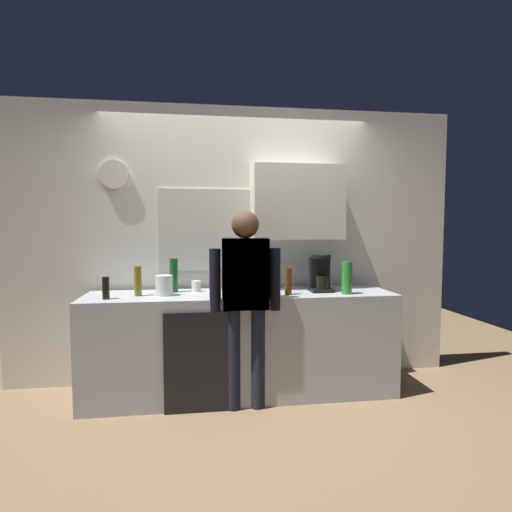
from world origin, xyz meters
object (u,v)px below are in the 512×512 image
object	(u,v)px
bottle_amber_beer	(288,281)
person_at_sink	(245,292)
dish_soap	(265,284)
bottle_green_wine	(174,275)
coffee_maker	(320,275)
potted_plant	(249,275)
storage_canister	(164,285)
bottle_clear_soda	(347,278)
bottle_red_vinegar	(225,279)
person_guest	(245,292)
cup_white_mug	(196,286)
bottle_olive_oil	(138,281)
bottle_dark_sauce	(106,288)

from	to	relation	value
bottle_amber_beer	person_at_sink	xyz separation A→B (m)	(-0.39, -0.16, -0.06)
bottle_amber_beer	dish_soap	bearing A→B (deg)	143.63
bottle_green_wine	dish_soap	xyz separation A→B (m)	(0.79, -0.15, -0.07)
coffee_maker	bottle_green_wine	bearing A→B (deg)	174.13
potted_plant	storage_canister	size ratio (longest dim) A/B	1.35
bottle_clear_soda	bottle_red_vinegar	xyz separation A→B (m)	(-1.02, 0.27, -0.03)
bottle_green_wine	person_guest	world-z (taller)	person_guest
bottle_amber_beer	storage_canister	world-z (taller)	bottle_amber_beer
bottle_clear_soda	person_guest	size ratio (longest dim) A/B	0.17
bottle_clear_soda	bottle_green_wine	world-z (taller)	bottle_green_wine
bottle_red_vinegar	dish_soap	size ratio (longest dim) A/B	1.22
dish_soap	coffee_maker	bearing A→B (deg)	1.96
coffee_maker	person_guest	bearing A→B (deg)	-156.33
bottle_amber_beer	cup_white_mug	distance (m)	0.83
bottle_clear_soda	person_at_sink	xyz separation A→B (m)	(-0.89, -0.13, -0.09)
cup_white_mug	potted_plant	world-z (taller)	potted_plant
bottle_green_wine	potted_plant	xyz separation A→B (m)	(0.68, 0.09, -0.02)
bottle_green_wine	bottle_olive_oil	bearing A→B (deg)	-150.21
coffee_maker	cup_white_mug	distance (m)	1.12
cup_white_mug	bottle_dark_sauce	bearing A→B (deg)	-157.71
bottle_olive_oil	bottle_red_vinegar	size ratio (longest dim) A/B	1.14
bottle_clear_soda	bottle_olive_oil	bearing A→B (deg)	175.04
person_guest	coffee_maker	bearing A→B (deg)	-153.20
bottle_amber_beer	person_at_sink	bearing A→B (deg)	-157.12
bottle_dark_sauce	cup_white_mug	size ratio (longest dim) A/B	1.89
bottle_olive_oil	bottle_red_vinegar	xyz separation A→B (m)	(0.74, 0.12, -0.01)
storage_canister	coffee_maker	bearing A→B (deg)	1.78
bottle_dark_sauce	bottle_red_vinegar	world-z (taller)	bottle_red_vinegar
person_guest	dish_soap	bearing A→B (deg)	-122.03
cup_white_mug	person_guest	size ratio (longest dim) A/B	0.06
bottle_olive_oil	person_at_sink	size ratio (longest dim) A/B	0.16
potted_plant	dish_soap	xyz separation A→B (m)	(0.11, -0.24, -0.05)
potted_plant	person_at_sink	world-z (taller)	person_at_sink
bottle_dark_sauce	bottle_red_vinegar	size ratio (longest dim) A/B	0.82
bottle_amber_beer	cup_white_mug	bearing A→B (deg)	159.84
bottle_olive_oil	person_at_sink	bearing A→B (deg)	-17.99
coffee_maker	bottle_dark_sauce	distance (m)	1.82
coffee_maker	bottle_green_wine	distance (m)	1.30
bottle_clear_soda	cup_white_mug	distance (m)	1.32
dish_soap	person_at_sink	size ratio (longest dim) A/B	0.11
bottle_dark_sauce	bottle_clear_soda	bearing A→B (deg)	-0.75
coffee_maker	bottle_olive_oil	distance (m)	1.59
bottle_red_vinegar	person_at_sink	bearing A→B (deg)	-72.02
bottle_olive_oil	storage_canister	bearing A→B (deg)	-3.20
bottle_dark_sauce	person_guest	world-z (taller)	person_guest
bottle_olive_oil	person_at_sink	world-z (taller)	person_at_sink
coffee_maker	person_at_sink	size ratio (longest dim) A/B	0.21
potted_plant	bottle_red_vinegar	bearing A→B (deg)	-149.43
coffee_maker	bottle_amber_beer	world-z (taller)	coffee_maker
bottle_olive_oil	bottle_amber_beer	xyz separation A→B (m)	(1.26, -0.12, -0.01)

